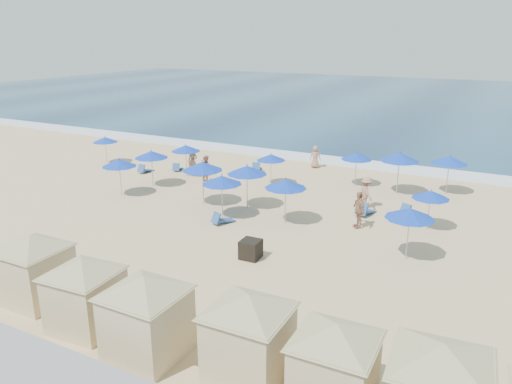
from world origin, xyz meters
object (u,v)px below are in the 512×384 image
Objects in this scene: beachgoer_4 at (315,157)px; cabana_0 at (33,260)px; beachgoer_2 at (359,210)px; cabana_4 at (335,355)px; umbrella_5 at (247,170)px; cabana_2 at (146,306)px; umbrella_1 at (119,163)px; umbrella_8 at (286,184)px; umbrella_3 at (151,154)px; umbrella_6 at (222,180)px; umbrella_4 at (271,157)px; umbrella_12 at (202,166)px; cabana_5 at (440,380)px; beachgoer_3 at (366,193)px; beachgoer_1 at (206,168)px; cabana_1 at (84,285)px; umbrella_7 at (357,156)px; umbrella_13 at (450,160)px; beachgoer_0 at (193,161)px; umbrella_11 at (410,213)px; cabana_3 at (249,325)px; umbrella_9 at (400,157)px; trash_bin at (251,249)px; umbrella_2 at (186,148)px; umbrella_0 at (105,140)px; umbrella_10 at (431,195)px.

cabana_0 is at bearing 75.21° from beachgoer_4.
beachgoer_2 is at bearing 112.06° from beachgoer_4.
cabana_4 is 15.60m from umbrella_5.
beachgoer_2 is at bearing 78.89° from cabana_2.
cabana_2 is at bearing -6.73° from cabana_0.
umbrella_8 is at bearing 1.93° from umbrella_1.
umbrella_3 is 7.39m from umbrella_6.
umbrella_4 is at bearing 86.31° from cabana_0.
umbrella_12 reaches higher than umbrella_1.
cabana_5 is 2.58× the size of beachgoer_3.
cabana_0 reaches higher than umbrella_1.
cabana_0 is at bearing 121.87° from beachgoer_1.
cabana_1 is 2.47× the size of beachgoer_1.
umbrella_7 is 1.19× the size of beachgoer_2.
cabana_5 is 16.60m from beachgoer_3.
umbrella_3 is 18.03m from umbrella_13.
beachgoer_0 is (-4.77, 16.69, -0.68)m from cabana_0.
umbrella_11 is (9.16, -2.60, -0.11)m from umbrella_5.
umbrella_7 is (-2.81, 19.30, 0.32)m from cabana_3.
beachgoer_4 is at bearing 152.15° from umbrella_9.
beachgoer_4 is (-3.10, 15.53, 0.40)m from trash_bin.
beachgoer_0 is (-13.47, 16.80, -0.68)m from cabana_3.
umbrella_3 is 0.92× the size of umbrella_12.
umbrella_8 is (-4.02, 11.25, 0.49)m from cabana_3.
umbrella_4 reaches higher than beachgoer_4.
cabana_0 is 0.98× the size of cabana_2.
cabana_5 is 18.54m from umbrella_12.
beachgoer_2 is at bearing -111.46° from umbrella_13.
cabana_5 is 1.99× the size of umbrella_1.
umbrella_6 is 1.00× the size of umbrella_11.
umbrella_1 is 6.10m from beachgoer_0.
umbrella_12 is (5.24, 0.88, 0.24)m from umbrella_1.
umbrella_13 is (16.11, 4.07, 0.16)m from umbrella_2.
cabana_4 reaches higher than umbrella_3.
umbrella_0 is 1.20× the size of beachgoer_1.
umbrella_7 is at bearing 118.41° from umbrella_11.
umbrella_3 reaches higher than trash_bin.
umbrella_5 is 1.34× the size of beachgoer_2.
umbrella_6 is (6.33, -5.75, 0.14)m from umbrella_2.
umbrella_4 is 12.23m from umbrella_11.
cabana_3 is 19.37m from umbrella_3.
umbrella_4 is 1.30× the size of beachgoer_4.
umbrella_5 reaches higher than trash_bin.
trash_bin is 0.32× the size of umbrella_12.
umbrella_0 is 0.87× the size of umbrella_3.
umbrella_1 is at bearing -40.66° from umbrella_0.
umbrella_7 is 0.93× the size of umbrella_13.
cabana_3 is 2.16× the size of umbrella_10.
umbrella_8 is 1.01× the size of umbrella_11.
umbrella_12 is (-3.49, 12.10, 0.70)m from cabana_1.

